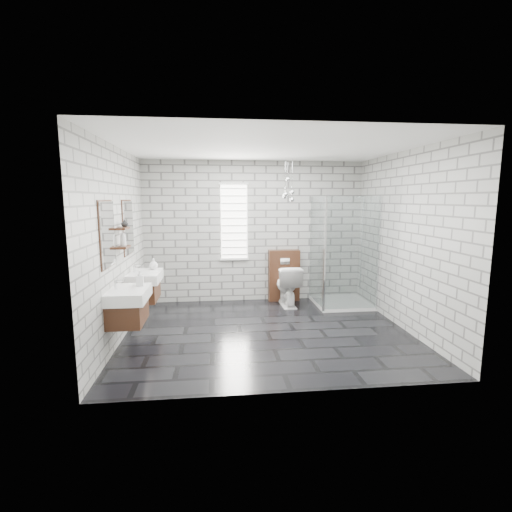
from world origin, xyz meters
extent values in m
cube|color=black|center=(0.00, 0.00, -0.01)|extent=(4.20, 3.60, 0.02)
cube|color=white|center=(0.00, 0.00, 2.71)|extent=(4.20, 3.60, 0.02)
cube|color=#A7A7A2|center=(0.00, 1.81, 1.35)|extent=(4.20, 0.02, 2.70)
cube|color=#A7A7A2|center=(0.00, -1.81, 1.35)|extent=(4.20, 0.02, 2.70)
cube|color=#A7A7A2|center=(-2.11, 0.00, 1.35)|extent=(0.02, 3.60, 2.70)
cube|color=#A7A7A2|center=(2.11, 0.00, 1.35)|extent=(0.02, 3.60, 2.70)
cube|color=#422414|center=(-1.89, -0.58, 0.55)|extent=(0.42, 0.62, 0.30)
cube|color=silver|center=(-1.69, -0.58, 0.58)|extent=(0.02, 0.35, 0.01)
cube|color=white|center=(-1.87, -0.58, 0.77)|extent=(0.47, 0.70, 0.15)
cylinder|color=silver|center=(-2.02, -0.58, 0.91)|extent=(0.04, 0.04, 0.12)
cylinder|color=silver|center=(-1.97, -0.58, 0.96)|extent=(0.10, 0.02, 0.02)
cube|color=white|center=(-2.08, -0.58, 1.55)|extent=(0.03, 0.55, 0.80)
cube|color=#422414|center=(-2.09, -0.58, 1.55)|extent=(0.01, 0.59, 0.84)
cube|color=#422414|center=(-1.89, 0.53, 0.55)|extent=(0.42, 0.62, 0.30)
cube|color=silver|center=(-1.69, 0.53, 0.58)|extent=(0.02, 0.35, 0.01)
cube|color=white|center=(-1.87, 0.53, 0.77)|extent=(0.47, 0.70, 0.15)
cylinder|color=silver|center=(-2.02, 0.53, 0.91)|extent=(0.04, 0.04, 0.12)
cylinder|color=silver|center=(-1.97, 0.53, 0.96)|extent=(0.10, 0.02, 0.02)
cube|color=white|center=(-2.08, 0.53, 1.55)|extent=(0.03, 0.55, 0.80)
cube|color=#422414|center=(-2.09, 0.53, 1.55)|extent=(0.01, 0.59, 0.84)
cube|color=#422414|center=(-2.03, -0.05, 1.32)|extent=(0.14, 0.30, 0.03)
cube|color=#422414|center=(-2.03, -0.05, 1.58)|extent=(0.14, 0.30, 0.03)
cube|color=white|center=(-0.40, 1.79, 1.55)|extent=(0.50, 0.02, 1.40)
cube|color=silver|center=(-0.40, 1.77, 2.27)|extent=(0.56, 0.04, 0.04)
cube|color=silver|center=(-0.40, 1.77, 0.83)|extent=(0.56, 0.04, 0.04)
cube|color=silver|center=(-0.40, 1.77, 0.92)|extent=(0.48, 0.01, 0.02)
cube|color=silver|center=(-0.40, 1.77, 1.06)|extent=(0.48, 0.01, 0.02)
cube|color=silver|center=(-0.40, 1.77, 1.20)|extent=(0.48, 0.01, 0.02)
cube|color=silver|center=(-0.40, 1.77, 1.34)|extent=(0.48, 0.01, 0.02)
cube|color=silver|center=(-0.40, 1.77, 1.48)|extent=(0.48, 0.01, 0.02)
cube|color=silver|center=(-0.40, 1.77, 1.62)|extent=(0.48, 0.01, 0.02)
cube|color=silver|center=(-0.40, 1.77, 1.76)|extent=(0.48, 0.01, 0.02)
cube|color=silver|center=(-0.40, 1.77, 1.90)|extent=(0.48, 0.01, 0.02)
cube|color=silver|center=(-0.40, 1.77, 2.04)|extent=(0.48, 0.01, 0.03)
cube|color=silver|center=(-0.40, 1.77, 2.18)|extent=(0.48, 0.01, 0.03)
cube|color=#422414|center=(0.56, 1.70, 0.50)|extent=(0.60, 0.20, 1.00)
cube|color=silver|center=(0.56, 1.60, 0.80)|extent=(0.18, 0.01, 0.12)
cube|color=white|center=(1.60, 1.30, 0.03)|extent=(1.00, 1.00, 0.06)
cube|color=silver|center=(1.60, 0.81, 1.03)|extent=(1.00, 0.01, 2.00)
cube|color=silver|center=(1.11, 1.30, 1.03)|extent=(0.01, 1.00, 2.00)
cube|color=silver|center=(1.11, 0.81, 1.03)|extent=(0.03, 0.03, 2.00)
cube|color=silver|center=(2.08, 0.81, 1.03)|extent=(0.03, 0.03, 2.00)
cylinder|color=silver|center=(2.04, 1.50, 1.10)|extent=(0.02, 0.02, 1.80)
cylinder|color=silver|center=(1.96, 1.50, 2.02)|extent=(0.14, 0.14, 0.02)
sphere|color=silver|center=(0.50, 1.30, 2.06)|extent=(0.09, 0.09, 0.09)
cylinder|color=silver|center=(0.50, 1.30, 2.40)|extent=(0.01, 0.01, 0.59)
sphere|color=silver|center=(0.63, 1.35, 1.97)|extent=(0.09, 0.09, 0.09)
cylinder|color=silver|center=(0.63, 1.35, 2.36)|extent=(0.01, 0.01, 0.68)
sphere|color=silver|center=(0.56, 1.40, 2.34)|extent=(0.09, 0.09, 0.09)
cylinder|color=silver|center=(0.56, 1.40, 2.54)|extent=(0.01, 0.01, 0.32)
sphere|color=silver|center=(0.50, 1.38, 2.03)|extent=(0.09, 0.09, 0.09)
cylinder|color=silver|center=(0.50, 1.38, 2.39)|extent=(0.01, 0.01, 0.63)
sphere|color=silver|center=(0.65, 1.43, 2.11)|extent=(0.09, 0.09, 0.09)
cylinder|color=silver|center=(0.65, 1.43, 2.43)|extent=(0.01, 0.01, 0.55)
imported|color=white|center=(0.56, 1.35, 0.38)|extent=(0.45, 0.76, 0.76)
imported|color=#B2B2B2|center=(-1.76, -0.41, 0.95)|extent=(0.10, 0.11, 0.21)
imported|color=#B2B2B2|center=(-1.77, 0.76, 0.94)|extent=(0.15, 0.15, 0.18)
imported|color=#B2B2B2|center=(-2.02, -0.08, 1.44)|extent=(0.11, 0.11, 0.22)
imported|color=#B2B2B2|center=(-2.02, 0.05, 1.65)|extent=(0.12, 0.12, 0.10)
camera|label=1|loc=(-0.75, -5.31, 1.98)|focal=26.00mm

